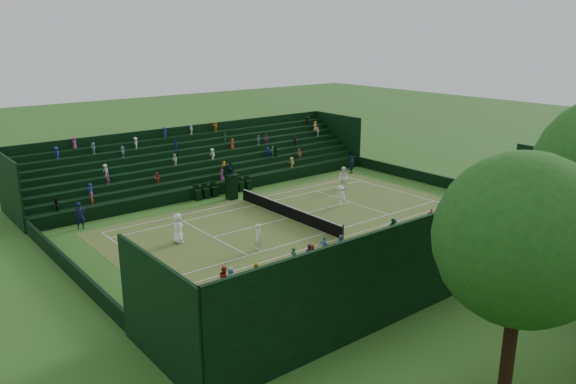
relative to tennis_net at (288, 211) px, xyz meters
name	(u,v)px	position (x,y,z in m)	size (l,w,h in m)	color
ground	(288,218)	(0.00, 0.00, -0.53)	(160.00, 160.00, 0.00)	#306B22
court_surface	(288,218)	(0.00, 0.00, -0.52)	(12.97, 26.77, 0.01)	#356622
perimeter_wall_north	(425,178)	(0.00, 15.88, -0.03)	(17.17, 0.20, 1.00)	black
perimeter_wall_south	(68,266)	(0.00, -15.88, -0.03)	(17.17, 0.20, 1.00)	black
perimeter_wall_east	(373,245)	(8.48, 0.00, -0.03)	(0.20, 31.77, 1.00)	black
perimeter_wall_west	(226,187)	(-8.48, 0.00, -0.03)	(0.20, 31.77, 1.00)	black
north_grandstand	(429,249)	(12.66, 0.00, 1.02)	(6.60, 32.00, 4.90)	black
south_grandstand	(200,166)	(-12.66, 0.00, 1.02)	(6.60, 32.00, 4.90)	black
tennis_net	(288,211)	(0.00, 0.00, 0.00)	(11.67, 0.10, 1.06)	black
umpire_chair	(231,183)	(-6.72, -0.54, 0.80)	(0.99, 0.99, 3.11)	black
courtside_chairs	(224,189)	(-8.22, -0.36, -0.07)	(0.55, 5.52, 1.19)	black
player_near_west	(178,228)	(-0.56, -8.67, 0.47)	(0.97, 0.63, 1.99)	white
player_near_east	(258,237)	(3.77, -5.39, 0.36)	(0.65, 0.42, 1.77)	white
player_far_west	(344,178)	(-3.20, 8.75, 0.45)	(0.95, 0.74, 1.95)	white
player_far_east	(340,196)	(0.17, 5.13, 0.29)	(1.06, 0.61, 1.64)	white
line_judge_north	(352,164)	(-6.77, 13.26, 0.34)	(0.63, 0.41, 1.73)	black
line_judge_south	(80,216)	(-7.21, -12.68, 0.43)	(0.70, 0.46, 1.91)	black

